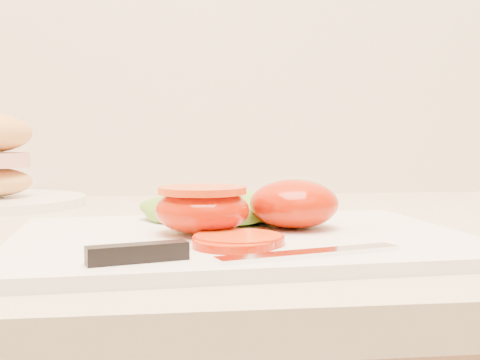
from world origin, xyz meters
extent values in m
cube|color=white|center=(-0.65, 1.54, 0.94)|extent=(0.40, 0.30, 0.01)
ellipsoid|color=#B11C00|center=(-0.60, 1.57, 0.96)|extent=(0.08, 0.08, 0.04)
ellipsoid|color=#B11C00|center=(-0.68, 1.55, 0.96)|extent=(0.08, 0.08, 0.04)
cylinder|color=#C83404|center=(-0.68, 1.55, 0.98)|extent=(0.07, 0.07, 0.01)
cylinder|color=#F44715|center=(-0.66, 1.49, 0.94)|extent=(0.07, 0.07, 0.01)
cylinder|color=#F44715|center=(-0.66, 1.48, 0.94)|extent=(0.06, 0.06, 0.01)
ellipsoid|color=#79AD2D|center=(-0.67, 1.62, 0.95)|extent=(0.17, 0.15, 0.03)
ellipsoid|color=#79AD2D|center=(-0.62, 1.63, 0.95)|extent=(0.13, 0.13, 0.02)
cube|color=silver|center=(-0.61, 1.44, 0.94)|extent=(0.14, 0.06, 0.00)
cube|color=black|center=(-0.73, 1.43, 0.95)|extent=(0.07, 0.03, 0.01)
camera|label=1|loc=(-0.71, 1.04, 1.02)|focal=45.00mm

